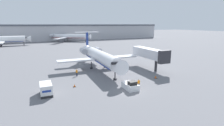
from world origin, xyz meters
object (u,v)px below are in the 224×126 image
(worker_by_wing, at_px, (77,72))
(traffic_cone_left, at_px, (74,86))
(airplane_main, at_px, (99,56))
(airplane_parked_far_right, at_px, (67,36))
(traffic_cone_right, at_px, (156,77))
(jet_bridge, at_px, (150,54))
(pushback_tug, at_px, (130,86))
(airplane_parked_far_left, at_px, (2,40))
(worker_near_tug, at_px, (139,83))
(luggage_cart, at_px, (46,89))

(worker_by_wing, relative_size, traffic_cone_left, 2.90)
(airplane_main, bearing_deg, airplane_parked_far_right, 86.16)
(traffic_cone_right, xyz_separation_m, jet_bridge, (4.13, 8.31, 4.14))
(traffic_cone_left, height_order, traffic_cone_right, traffic_cone_right)
(pushback_tug, distance_m, jet_bridge, 18.33)
(traffic_cone_left, distance_m, jet_bridge, 24.40)
(airplane_main, height_order, pushback_tug, airplane_main)
(airplane_parked_far_left, bearing_deg, airplane_parked_far_right, 18.14)
(traffic_cone_left, relative_size, traffic_cone_right, 0.85)
(airplane_main, distance_m, jet_bridge, 14.63)
(pushback_tug, bearing_deg, airplane_parked_far_right, 86.85)
(airplane_main, relative_size, traffic_cone_right, 41.37)
(pushback_tug, height_order, airplane_parked_far_left, airplane_parked_far_left)
(worker_near_tug, height_order, airplane_parked_far_left, airplane_parked_far_left)
(traffic_cone_left, bearing_deg, worker_by_wing, 73.76)
(worker_near_tug, distance_m, airplane_parked_far_right, 104.18)
(airplane_main, xyz_separation_m, jet_bridge, (13.33, -5.98, 0.72))
(pushback_tug, height_order, jet_bridge, jet_bridge)
(jet_bridge, bearing_deg, airplane_main, 155.82)
(worker_by_wing, height_order, airplane_parked_far_right, airplane_parked_far_right)
(traffic_cone_right, distance_m, airplane_parked_far_left, 97.47)
(worker_by_wing, distance_m, jet_bridge, 21.32)
(airplane_parked_far_right, bearing_deg, jet_bridge, -85.32)
(luggage_cart, xyz_separation_m, jet_bridge, (28.78, 8.34, 3.37))
(airplane_parked_far_left, xyz_separation_m, airplane_parked_far_right, (39.60, 12.97, 0.08))
(pushback_tug, relative_size, jet_bridge, 0.27)
(airplane_main, height_order, airplane_parked_far_right, airplane_parked_far_right)
(pushback_tug, bearing_deg, jet_bridge, 42.29)
(traffic_cone_right, distance_m, airplane_parked_far_right, 100.49)
(luggage_cart, xyz_separation_m, traffic_cone_right, (24.65, 0.03, -0.76))
(airplane_main, bearing_deg, worker_by_wing, -147.81)
(luggage_cart, distance_m, airplane_parked_far_right, 102.66)
(airplane_main, bearing_deg, traffic_cone_left, -128.61)
(worker_by_wing, height_order, airplane_parked_far_left, airplane_parked_far_left)
(luggage_cart, xyz_separation_m, airplane_parked_far_right, (21.24, 100.40, 2.83))
(worker_near_tug, bearing_deg, airplane_parked_far_right, 87.96)
(pushback_tug, distance_m, worker_by_wing, 15.32)
(airplane_parked_far_right, bearing_deg, traffic_cone_right, -88.05)
(worker_by_wing, relative_size, jet_bridge, 0.12)
(airplane_parked_far_right, bearing_deg, worker_near_tug, -92.04)
(airplane_main, distance_m, worker_near_tug, 18.33)
(traffic_cone_right, bearing_deg, airplane_parked_far_left, 116.20)
(airplane_parked_far_left, distance_m, jet_bridge, 92.08)
(airplane_parked_far_left, bearing_deg, pushback_tug, -69.62)
(luggage_cart, relative_size, jet_bridge, 0.27)
(airplane_parked_far_left, bearing_deg, worker_by_wing, -71.45)
(luggage_cart, height_order, airplane_parked_far_right, airplane_parked_far_right)
(luggage_cart, distance_m, worker_by_wing, 12.28)
(airplane_parked_far_left, height_order, jet_bridge, airplane_parked_far_left)
(traffic_cone_left, height_order, jet_bridge, jet_bridge)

